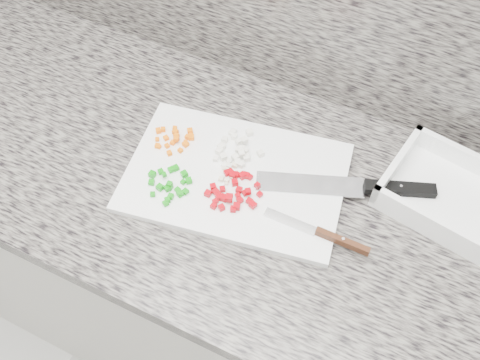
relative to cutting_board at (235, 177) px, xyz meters
The scene contains 11 objects.
cabinet 0.48m from the cutting_board, 169.32° to the right, with size 3.92×0.62×0.86m, color silver.
countertop 0.03m from the cutting_board, 169.32° to the right, with size 3.96×0.64×0.04m, color slate.
cutting_board is the anchor object (origin of this frame).
carrot_pile 0.16m from the cutting_board, behind, with size 0.09×0.09×0.02m.
onion_pile 0.06m from the cutting_board, 115.45° to the left, with size 0.10×0.12×0.02m.
green_pepper_pile 0.13m from the cutting_board, 142.46° to the right, with size 0.09×0.10×0.02m.
red_pepper_pile 0.05m from the cutting_board, 70.25° to the right, with size 0.11×0.11×0.02m.
garlic_pile 0.02m from the cutting_board, behind, with size 0.05×0.06×0.01m.
chef_knife 0.27m from the cutting_board, 18.42° to the left, with size 0.34×0.16×0.02m.
paring_knife 0.23m from the cutting_board, 13.96° to the right, with size 0.21×0.02×0.02m.
tray 0.43m from the cutting_board, 17.58° to the left, with size 0.30×0.24×0.06m.
Camera 1 is at (0.30, 0.88, 1.79)m, focal length 40.00 mm.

